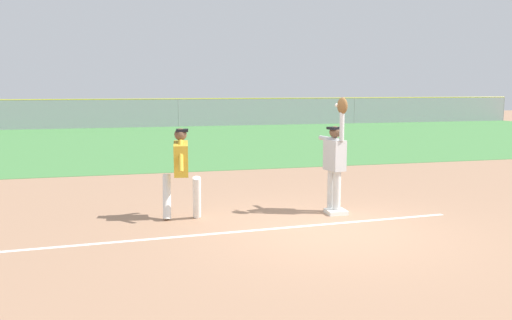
{
  "coord_description": "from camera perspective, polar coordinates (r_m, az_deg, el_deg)",
  "views": [
    {
      "loc": [
        -3.43,
        -8.31,
        2.48
      ],
      "look_at": [
        -0.9,
        1.59,
        1.05
      ],
      "focal_mm": 36.9,
      "sensor_mm": 36.0,
      "label": 1
    }
  ],
  "objects": [
    {
      "name": "baseball",
      "position": [
        10.32,
        8.75,
        5.91
      ],
      "size": [
        0.07,
        0.07,
        0.07
      ],
      "primitive_type": "sphere",
      "color": "white"
    },
    {
      "name": "parked_car_green",
      "position": [
        37.95,
        -24.07,
        4.55
      ],
      "size": [
        4.54,
        2.39,
        1.25
      ],
      "rotation": [
        0.0,
        0.0,
        -0.08
      ],
      "color": "#1E6B33",
      "rests_on": "ground_plane"
    },
    {
      "name": "ground_plane",
      "position": [
        9.33,
        7.89,
        -7.53
      ],
      "size": [
        77.44,
        77.44,
        0.0
      ],
      "primitive_type": "plane",
      "color": "tan"
    },
    {
      "name": "parked_car_blue",
      "position": [
        37.15,
        -4.91,
        5.15
      ],
      "size": [
        4.59,
        2.52,
        1.25
      ],
      "rotation": [
        0.0,
        0.0,
        -0.12
      ],
      "color": "#23389E",
      "rests_on": "ground_plane"
    },
    {
      "name": "fielder",
      "position": [
        10.39,
        8.58,
        0.35
      ],
      "size": [
        0.34,
        0.9,
        2.28
      ],
      "rotation": [
        0.0,
        0.0,
        3.34
      ],
      "color": "silver",
      "rests_on": "ground_plane"
    },
    {
      "name": "parked_car_tan",
      "position": [
        37.38,
        -14.55,
        4.94
      ],
      "size": [
        4.46,
        2.23,
        1.25
      ],
      "rotation": [
        0.0,
        0.0,
        0.03
      ],
      "color": "tan",
      "rests_on": "ground_plane"
    },
    {
      "name": "outfield_fence",
      "position": [
        33.15,
        -8.4,
        5.11
      ],
      "size": [
        47.5,
        0.08,
        1.75
      ],
      "color": "#93999E",
      "rests_on": "ground_plane"
    },
    {
      "name": "parked_car_white",
      "position": [
        39.5,
        4.26,
        5.32
      ],
      "size": [
        4.52,
        2.36,
        1.25
      ],
      "rotation": [
        0.0,
        0.0,
        0.07
      ],
      "color": "white",
      "rests_on": "ground_plane"
    },
    {
      "name": "first_base",
      "position": [
        10.51,
        8.65,
        -5.56
      ],
      "size": [
        0.39,
        0.39,
        0.08
      ],
      "primitive_type": "cube",
      "rotation": [
        0.0,
        0.0,
        -0.03
      ],
      "color": "white",
      "rests_on": "ground_plane"
    },
    {
      "name": "chalk_foul_line",
      "position": [
        8.85,
        -13.75,
        -8.52
      ],
      "size": [
        11.99,
        0.75,
        0.01
      ],
      "primitive_type": "cube",
      "rotation": [
        0.0,
        0.0,
        0.05
      ],
      "color": "white",
      "rests_on": "ground_plane"
    },
    {
      "name": "runner",
      "position": [
        9.88,
        -8.11,
        -0.76
      ],
      "size": [
        0.74,
        0.85,
        1.72
      ],
      "rotation": [
        0.0,
        0.0,
        -0.12
      ],
      "color": "white",
      "rests_on": "ground_plane"
    },
    {
      "name": "outfield_grass",
      "position": [
        24.42,
        -6.17,
        2.1
      ],
      "size": [
        47.42,
        17.76,
        0.01
      ],
      "primitive_type": "cube",
      "color": "#4C8C47",
      "rests_on": "ground_plane"
    }
  ]
}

